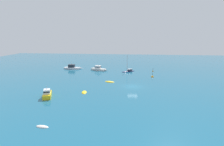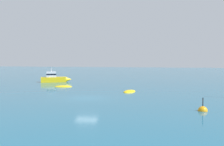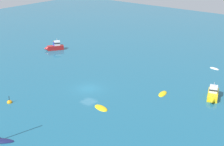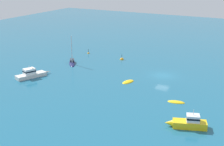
% 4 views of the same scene
% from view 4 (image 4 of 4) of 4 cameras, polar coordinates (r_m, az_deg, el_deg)
% --- Properties ---
extents(ground_plane, '(160.00, 160.00, 0.00)m').
position_cam_4_polar(ground_plane, '(62.82, 8.94, -0.44)').
color(ground_plane, '#1E607F').
extents(tender, '(2.83, 1.69, 0.44)m').
position_cam_4_polar(tender, '(50.96, 11.27, -5.09)').
color(tender, yellow).
rests_on(tender, ground).
extents(ketch, '(4.39, 5.29, 6.54)m').
position_cam_4_polar(ketch, '(70.35, -7.05, 1.82)').
color(ketch, '#191E4C').
rests_on(ketch, ground).
extents(rib, '(1.98, 3.02, 0.50)m').
position_cam_4_polar(rib, '(58.62, 2.85, -1.60)').
color(rib, yellow).
rests_on(rib, ground).
extents(launch_1, '(5.48, 2.99, 2.57)m').
position_cam_4_polar(launch_1, '(43.42, 13.36, -8.52)').
color(launch_1, yellow).
rests_on(launch_1, ground).
extents(cabin_cruiser, '(3.82, 6.98, 2.37)m').
position_cam_4_polar(cabin_cruiser, '(62.82, -14.05, -0.14)').
color(cabin_cruiser, silver).
rests_on(cabin_cruiser, ground).
extents(channel_buoy, '(0.86, 0.86, 1.62)m').
position_cam_4_polar(channel_buoy, '(72.75, 1.73, 2.38)').
color(channel_buoy, orange).
rests_on(channel_buoy, ground).
extents(mooring_buoy, '(0.54, 0.54, 1.37)m').
position_cam_4_polar(mooring_buoy, '(78.23, -4.17, 3.49)').
color(mooring_buoy, orange).
rests_on(mooring_buoy, ground).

